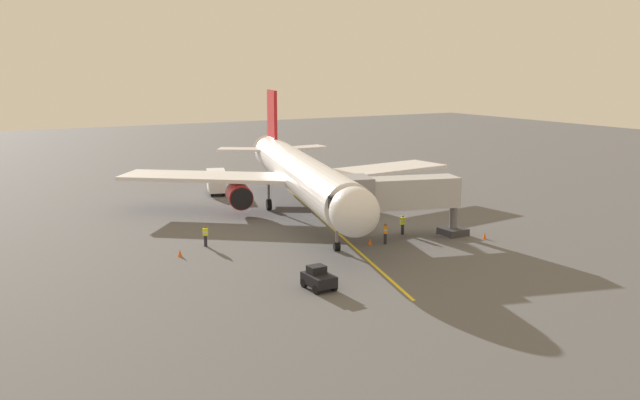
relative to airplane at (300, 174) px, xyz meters
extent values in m
plane|color=#565659|center=(-0.52, 1.22, -4.00)|extent=(220.00, 220.00, 0.00)
cube|color=yellow|center=(0.07, 6.27, -4.00)|extent=(10.88, 38.62, 0.01)
cylinder|color=white|center=(0.07, 0.27, 0.10)|extent=(12.71, 33.78, 3.80)
ellipsoid|color=white|center=(4.92, 17.81, 0.10)|extent=(4.54, 4.82, 3.61)
cone|color=white|center=(-4.85, -17.56, 0.10)|extent=(4.10, 3.80, 3.42)
cube|color=black|center=(4.55, 16.46, 0.65)|extent=(3.54, 2.40, 0.90)
cube|color=white|center=(-9.13, -1.05, -0.50)|extent=(17.53, 7.11, 0.36)
cylinder|color=red|center=(-5.78, 0.85, -2.00)|extent=(3.12, 3.89, 2.30)
cylinder|color=black|center=(-5.32, 2.54, -2.00)|extent=(2.08, 0.75, 2.10)
cube|color=white|center=(7.30, -5.59, -0.50)|extent=(16.70, 14.49, 0.36)
cylinder|color=red|center=(5.40, -2.24, -2.00)|extent=(3.12, 3.89, 2.30)
cylinder|color=black|center=(5.87, -0.55, -2.00)|extent=(2.08, 0.75, 2.10)
cube|color=red|center=(-4.05, -14.67, 3.90)|extent=(1.62, 4.72, 7.20)
cube|color=white|center=(-7.06, -13.53, 0.70)|extent=(6.50, 2.68, 0.24)
cube|color=white|center=(-0.89, -15.23, 0.70)|extent=(6.66, 5.53, 0.24)
cylinder|color=slate|center=(3.67, 13.28, -2.27)|extent=(0.24, 0.24, 2.77)
cylinder|color=black|center=(3.67, 13.28, -3.65)|extent=(0.62, 0.79, 0.70)
cylinder|color=slate|center=(-3.23, -1.93, -2.07)|extent=(0.24, 0.24, 2.77)
cylinder|color=black|center=(-3.23, -1.93, -3.45)|extent=(0.73, 1.18, 1.10)
cylinder|color=slate|center=(1.78, -3.31, -2.07)|extent=(0.24, 0.24, 2.77)
cylinder|color=black|center=(1.78, -3.31, -3.45)|extent=(0.73, 1.18, 1.10)
cube|color=#B7B7BC|center=(-3.26, 12.60, -0.10)|extent=(9.37, 4.90, 2.50)
cube|color=gray|center=(1.08, 11.41, -0.10)|extent=(3.55, 3.83, 3.00)
cylinder|color=slate|center=(-7.60, 13.80, -2.05)|extent=(0.70, 0.70, 3.90)
cube|color=#333338|center=(-7.60, 13.80, -3.70)|extent=(2.00, 2.00, 0.60)
cylinder|color=#23232D|center=(-0.84, 13.42, -3.56)|extent=(0.26, 0.26, 0.88)
cube|color=orange|center=(-0.84, 13.42, -2.82)|extent=(0.40, 0.45, 0.60)
cube|color=silver|center=(-0.84, 13.42, -2.82)|extent=(0.42, 0.47, 0.10)
sphere|color=brown|center=(-0.84, 13.42, -2.40)|extent=(0.22, 0.22, 0.22)
cylinder|color=#23232D|center=(12.17, 6.98, -3.56)|extent=(0.26, 0.26, 0.88)
cube|color=#D8EA19|center=(12.17, 6.98, -2.82)|extent=(0.44, 0.43, 0.60)
cube|color=silver|center=(12.17, 6.98, -2.82)|extent=(0.47, 0.45, 0.10)
sphere|color=brown|center=(12.17, 6.98, -2.40)|extent=(0.22, 0.22, 0.22)
cylinder|color=#23232D|center=(-3.95, 11.51, -3.56)|extent=(0.26, 0.26, 0.88)
cube|color=#D8EA19|center=(-3.95, 11.51, -2.82)|extent=(0.38, 0.24, 0.60)
cube|color=silver|center=(-3.95, 11.51, -2.82)|extent=(0.40, 0.25, 0.10)
sphere|color=beige|center=(-3.95, 11.51, -2.40)|extent=(0.22, 0.22, 0.22)
cube|color=black|center=(9.42, 20.73, -3.35)|extent=(1.57, 2.34, 0.70)
cube|color=black|center=(9.43, 20.43, -2.75)|extent=(1.13, 0.93, 0.50)
cylinder|color=black|center=(8.75, 21.51, -3.70)|extent=(0.27, 0.61, 0.60)
cylinder|color=black|center=(10.05, 21.55, -3.70)|extent=(0.27, 0.61, 0.60)
cylinder|color=black|center=(8.79, 19.91, -3.70)|extent=(0.27, 0.61, 0.60)
cylinder|color=black|center=(10.09, 19.95, -3.70)|extent=(0.27, 0.61, 0.60)
cube|color=white|center=(3.64, -12.86, -2.98)|extent=(2.32, 2.19, 1.20)
cube|color=black|center=(3.85, -12.19, -2.78)|extent=(1.67, 0.67, 0.70)
cube|color=silver|center=(3.05, -14.72, -2.48)|extent=(2.99, 4.04, 2.20)
cylinder|color=black|center=(3.10, -12.43, -3.58)|extent=(0.49, 0.88, 0.84)
cylinder|color=black|center=(4.34, -12.82, -3.58)|extent=(0.49, 0.88, 0.84)
cylinder|color=black|center=(2.13, -15.48, -3.58)|extent=(0.49, 0.88, 0.84)
cylinder|color=black|center=(3.37, -15.87, -3.58)|extent=(0.49, 0.88, 0.84)
cone|color=#F2590F|center=(0.37, 12.99, -3.73)|extent=(0.32, 0.32, 0.55)
cone|color=#F2590F|center=(-9.04, 16.15, -3.73)|extent=(0.32, 0.32, 0.55)
cone|color=#F2590F|center=(14.91, 8.88, -3.73)|extent=(0.32, 0.32, 0.55)
camera|label=1|loc=(29.79, 57.27, 10.16)|focal=37.93mm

